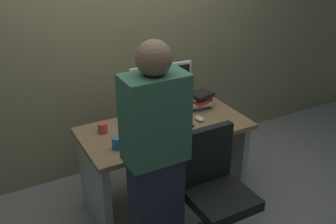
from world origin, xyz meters
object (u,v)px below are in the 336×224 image
object	(u,v)px
desk	(165,150)
cup_near_keyboard	(117,143)
person_at_desk	(156,160)
cup_by_monitor	(103,128)
office_chair	(216,197)
mouse	(199,119)
keyboard	(167,128)
book_stack	(201,100)
monitor	(161,88)

from	to	relation	value
desk	cup_near_keyboard	size ratio (longest dim) A/B	15.50
person_at_desk	cup_by_monitor	bearing A→B (deg)	99.22
person_at_desk	cup_near_keyboard	xyz separation A→B (m)	(-0.10, 0.42, -0.06)
office_chair	mouse	size ratio (longest dim) A/B	9.40
office_chair	mouse	distance (m)	0.72
keyboard	book_stack	xyz separation A→B (m)	(0.46, 0.21, 0.07)
cup_by_monitor	cup_near_keyboard	bearing A→B (deg)	-88.21
office_chair	book_stack	distance (m)	0.96
keyboard	cup_near_keyboard	xyz separation A→B (m)	(-0.46, -0.08, 0.03)
person_at_desk	keyboard	world-z (taller)	person_at_desk
monitor	book_stack	size ratio (longest dim) A/B	2.41
monitor	cup_by_monitor	world-z (taller)	monitor
desk	mouse	bearing A→B (deg)	-8.67
cup_near_keyboard	book_stack	world-z (taller)	book_stack
book_stack	desk	bearing A→B (deg)	-160.68
desk	book_stack	xyz separation A→B (m)	(0.44, 0.15, 0.31)
keyboard	cup_by_monitor	distance (m)	0.51
office_chair	monitor	world-z (taller)	monitor
cup_by_monitor	book_stack	distance (m)	0.93
person_at_desk	keyboard	bearing A→B (deg)	54.66
keyboard	mouse	xyz separation A→B (m)	(0.32, 0.01, 0.01)
office_chair	person_at_desk	bearing A→B (deg)	169.17
keyboard	cup_by_monitor	bearing A→B (deg)	159.11
monitor	book_stack	bearing A→B (deg)	-5.89
office_chair	cup_near_keyboard	world-z (taller)	office_chair
book_stack	cup_near_keyboard	bearing A→B (deg)	-162.25
mouse	book_stack	bearing A→B (deg)	55.37
person_at_desk	monitor	size ratio (longest dim) A/B	3.03
book_stack	keyboard	bearing A→B (deg)	-155.02
cup_by_monitor	monitor	bearing A→B (deg)	5.35
monitor	cup_by_monitor	distance (m)	0.60
office_chair	book_stack	xyz separation A→B (m)	(0.37, 0.80, 0.39)
desk	cup_by_monitor	distance (m)	0.57
keyboard	cup_by_monitor	xyz separation A→B (m)	(-0.47, 0.20, 0.03)
keyboard	cup_near_keyboard	distance (m)	0.47
monitor	cup_near_keyboard	size ratio (longest dim) A/B	6.08
cup_near_keyboard	book_stack	size ratio (longest dim) A/B	0.40
keyboard	mouse	world-z (taller)	mouse
keyboard	cup_by_monitor	size ratio (longest dim) A/B	5.23
desk	monitor	distance (m)	0.53
cup_by_monitor	desk	bearing A→B (deg)	-16.36
person_at_desk	monitor	bearing A→B (deg)	59.71
mouse	keyboard	bearing A→B (deg)	-177.99
desk	person_at_desk	distance (m)	0.75
keyboard	mouse	distance (m)	0.32
monitor	keyboard	xyz separation A→B (m)	(-0.08, -0.25, -0.25)
book_stack	person_at_desk	bearing A→B (deg)	-138.66
mouse	cup_near_keyboard	xyz separation A→B (m)	(-0.78, -0.09, 0.03)
desk	monitor	bearing A→B (deg)	70.07
monitor	cup_by_monitor	xyz separation A→B (m)	(-0.55, -0.05, -0.22)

